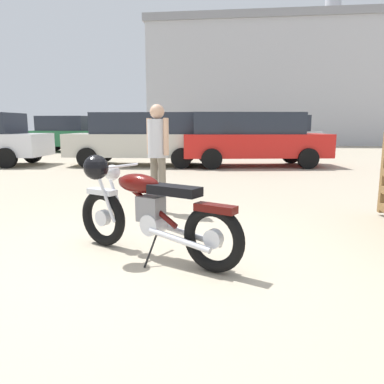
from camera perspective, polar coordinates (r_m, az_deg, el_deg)
ground_plane at (r=3.85m, az=-7.40°, el=-10.57°), size 80.00×80.00×0.00m
vintage_motorcycle at (r=3.88m, az=-6.87°, el=-2.82°), size 1.92×1.01×1.07m
bystander at (r=5.83m, az=-5.21°, el=6.78°), size 0.39×0.30×1.66m
blue_hatchback_right at (r=12.65m, az=8.96°, el=8.13°), size 4.94×2.58×1.74m
dark_sedan_left at (r=12.86m, az=-7.50°, el=8.20°), size 4.80×2.20×1.74m
red_hatchback_near at (r=20.27m, az=-18.19°, el=8.40°), size 3.91×1.84×1.78m
pale_sedan_back at (r=18.40m, az=13.02°, el=8.51°), size 4.04×2.12×1.78m
industrial_building at (r=30.10m, az=11.74°, el=15.57°), size 17.36×9.06×15.65m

